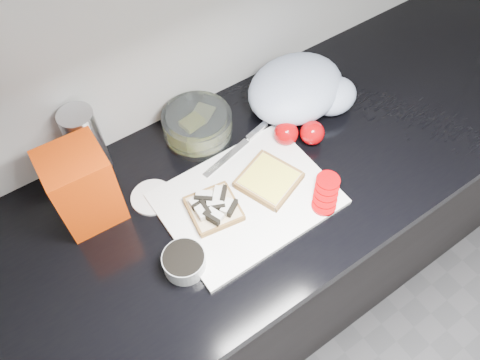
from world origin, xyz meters
name	(u,v)px	position (x,y,z in m)	size (l,w,h in m)	color
base_cabinet	(226,274)	(0.00, 1.20, 0.43)	(3.50, 0.60, 0.86)	black
countertop	(222,199)	(0.00, 1.20, 0.88)	(3.50, 0.64, 0.04)	black
cutting_board	(247,199)	(0.04, 1.15, 0.91)	(0.40, 0.30, 0.01)	white
bread_left	(213,207)	(-0.04, 1.17, 0.92)	(0.13, 0.13, 0.04)	beige
bread_right	(269,180)	(0.11, 1.16, 0.92)	(0.17, 0.17, 0.02)	beige
tomato_slices	(326,193)	(0.20, 1.05, 0.92)	(0.12, 0.11, 0.02)	#A20307
knife	(244,142)	(0.13, 1.29, 0.92)	(0.23, 0.07, 0.01)	silver
seed_tub	(184,261)	(-0.17, 1.09, 0.93)	(0.09, 0.09, 0.05)	#AAAFB0
tub_lid	(152,197)	(-0.14, 1.29, 0.90)	(0.10, 0.10, 0.01)	silver
glass_bowl	(197,126)	(0.05, 1.39, 0.94)	(0.18, 0.18, 0.08)	silver
bread_bag	(83,187)	(-0.27, 1.33, 1.00)	(0.13, 0.12, 0.21)	#CD4303
steel_canister	(86,143)	(-0.22, 1.45, 1.00)	(0.08, 0.08, 0.19)	silver
grocery_bag	(301,89)	(0.34, 1.33, 0.96)	(0.32, 0.27, 0.13)	silver
whole_tomatoes	(299,133)	(0.26, 1.23, 0.93)	(0.12, 0.10, 0.06)	#A20307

